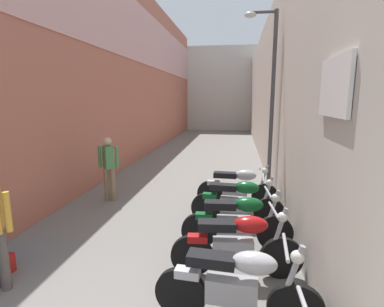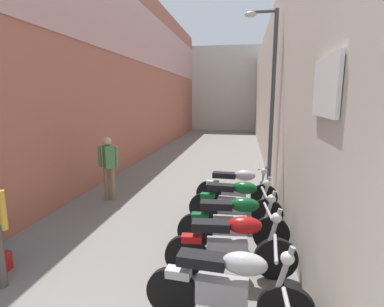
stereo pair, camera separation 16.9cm
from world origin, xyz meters
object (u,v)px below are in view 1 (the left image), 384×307
at_px(motorcycle_second, 237,285).
at_px(motorcycle_sixth, 238,187).
at_px(motorcycle_third, 237,243).
at_px(motorcycle_fifth, 238,201).
at_px(street_lamp, 269,91).
at_px(pedestrian_further_down, 109,164).
at_px(motorcycle_fourth, 237,220).

distance_m(motorcycle_second, motorcycle_sixth, 3.67).
xyz_separation_m(motorcycle_third, motorcycle_fifth, (0.00, 1.77, 0.00)).
distance_m(motorcycle_sixth, street_lamp, 2.49).
bearing_deg(motorcycle_sixth, street_lamp, 55.51).
bearing_deg(motorcycle_second, pedestrian_further_down, 130.03).
bearing_deg(motorcycle_second, motorcycle_sixth, 90.00).
distance_m(pedestrian_further_down, street_lamp, 4.30).
relative_size(motorcycle_fourth, pedestrian_further_down, 1.18).
height_order(motorcycle_third, motorcycle_sixth, same).
xyz_separation_m(motorcycle_sixth, street_lamp, (0.70, 1.02, 2.16)).
bearing_deg(motorcycle_sixth, motorcycle_second, -90.00).
height_order(motorcycle_fourth, street_lamp, street_lamp).
distance_m(motorcycle_third, pedestrian_further_down, 4.18).
xyz_separation_m(motorcycle_second, street_lamp, (0.70, 4.69, 2.16)).
bearing_deg(pedestrian_further_down, motorcycle_third, -41.62).
height_order(motorcycle_second, motorcycle_fourth, same).
distance_m(motorcycle_second, street_lamp, 5.21).
relative_size(motorcycle_second, motorcycle_third, 1.00).
bearing_deg(motorcycle_fourth, motorcycle_sixth, 90.00).
bearing_deg(motorcycle_fourth, motorcycle_second, -90.00).
distance_m(motorcycle_fifth, pedestrian_further_down, 3.29).
relative_size(motorcycle_third, motorcycle_sixth, 1.00).
bearing_deg(motorcycle_fifth, motorcycle_second, -90.00).
bearing_deg(motorcycle_second, street_lamp, 81.53).
bearing_deg(pedestrian_further_down, motorcycle_second, -49.97).
relative_size(motorcycle_second, street_lamp, 0.41).
relative_size(motorcycle_second, motorcycle_sixth, 1.00).
bearing_deg(motorcycle_sixth, motorcycle_third, -90.00).
bearing_deg(motorcycle_fourth, motorcycle_third, -90.00).
xyz_separation_m(motorcycle_second, pedestrian_further_down, (-3.11, 3.70, 0.42)).
relative_size(motorcycle_third, pedestrian_further_down, 1.18).
bearing_deg(motorcycle_second, motorcycle_fourth, 90.00).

